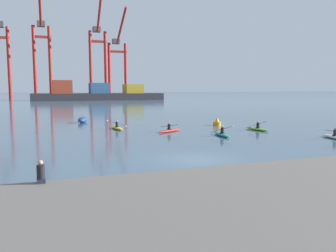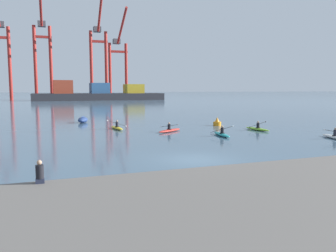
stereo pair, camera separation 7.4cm
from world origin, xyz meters
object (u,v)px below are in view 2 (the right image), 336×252
at_px(kayak_teal, 222,134).
at_px(kayak_red, 170,130).
at_px(gantry_crane_west_mid, 43,50).
at_px(gantry_crane_east_mid, 99,54).
at_px(gantry_crane_west, 0,49).
at_px(kayak_white, 334,137).
at_px(kayak_yellow, 117,127).
at_px(seated_onlooker, 40,173).
at_px(container_barge, 98,94).
at_px(gantry_crane_east, 118,59).
at_px(capsized_dinghy, 83,120).
at_px(kayak_lime, 257,129).
at_px(channel_buoy, 217,123).

bearing_deg(kayak_teal, kayak_red, 128.39).
distance_m(gantry_crane_west_mid, gantry_crane_east_mid, 20.31).
relative_size(gantry_crane_west, kayak_white, 10.36).
bearing_deg(kayak_teal, kayak_yellow, 133.58).
bearing_deg(seated_onlooker, gantry_crane_east_mid, 80.60).
distance_m(container_barge, kayak_teal, 99.02).
bearing_deg(gantry_crane_east_mid, kayak_teal, -92.58).
xyz_separation_m(gantry_crane_east, capsized_dinghy, (-24.19, -96.11, -16.03)).
xyz_separation_m(gantry_crane_west, kayak_white, (37.67, -112.25, -17.83)).
distance_m(container_barge, gantry_crane_east_mid, 17.07).
bearing_deg(capsized_dinghy, kayak_teal, -57.38).
bearing_deg(gantry_crane_east, kayak_lime, -94.30).
height_order(kayak_lime, kayak_red, same).
distance_m(gantry_crane_west_mid, seated_onlooker, 121.82).
distance_m(gantry_crane_east_mid, kayak_white, 112.53).
distance_m(gantry_crane_west, kayak_lime, 112.23).
xyz_separation_m(gantry_crane_west, gantry_crane_east_mid, (34.26, -1.11, -0.48)).
bearing_deg(container_barge, gantry_crane_east_mid, 78.55).
distance_m(kayak_yellow, seated_onlooker, 22.33).
xyz_separation_m(container_barge, gantry_crane_west_mid, (-18.72, 8.72, 16.13)).
height_order(gantry_crane_east, kayak_teal, gantry_crane_east).
height_order(gantry_crane_west, kayak_teal, gantry_crane_west).
height_order(gantry_crane_east_mid, gantry_crane_east, gantry_crane_east_mid).
bearing_deg(kayak_lime, capsized_dinghy, 138.72).
height_order(gantry_crane_west, kayak_red, gantry_crane_west).
distance_m(gantry_crane_east_mid, kayak_lime, 105.50).
bearing_deg(kayak_red, gantry_crane_east_mid, 85.41).
distance_m(channel_buoy, kayak_yellow, 11.46).
distance_m(gantry_crane_west, seated_onlooker, 122.56).
bearing_deg(kayak_white, channel_buoy, 110.49).
bearing_deg(capsized_dinghy, kayak_white, -48.38).
xyz_separation_m(kayak_lime, kayak_red, (-8.82, 1.86, -0.00)).
bearing_deg(kayak_red, channel_buoy, 25.58).
bearing_deg(kayak_lime, channel_buoy, 109.09).
distance_m(capsized_dinghy, kayak_yellow, 8.58).
distance_m(kayak_white, kayak_yellow, 20.58).
distance_m(gantry_crane_east_mid, capsized_dinghy, 92.98).
xyz_separation_m(kayak_white, kayak_lime, (-2.79, 7.08, 0.00)).
bearing_deg(kayak_white, seated_onlooker, -160.39).
bearing_deg(kayak_red, kayak_teal, -51.61).
height_order(channel_buoy, seated_onlooker, seated_onlooker).
xyz_separation_m(gantry_crane_east, seated_onlooker, (-28.67, -125.41, -15.37)).
distance_m(container_barge, seated_onlooker, 113.34).
distance_m(channel_buoy, kayak_white, 13.13).
height_order(gantry_crane_east_mid, channel_buoy, gantry_crane_east_mid).
distance_m(gantry_crane_west_mid, capsized_dinghy, 93.18).
relative_size(kayak_yellow, seated_onlooker, 3.85).
height_order(gantry_crane_west_mid, kayak_red, gantry_crane_west_mid).
distance_m(kayak_lime, kayak_red, 9.01).
height_order(kayak_white, kayak_lime, same).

